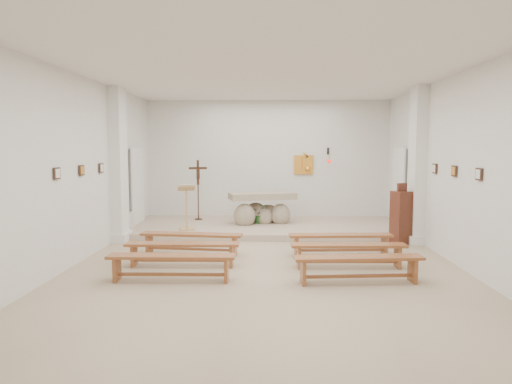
{
  "coord_description": "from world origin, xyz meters",
  "views": [
    {
      "loc": [
        0.09,
        -8.28,
        2.15
      ],
      "look_at": [
        -0.22,
        1.6,
        1.18
      ],
      "focal_mm": 32.0,
      "sensor_mm": 36.0,
      "label": 1
    }
  ],
  "objects_px": {
    "lectern": "(187,207)",
    "bench_right_third": "(358,263)",
    "crucifix_stand": "(198,185)",
    "bench_right_front": "(341,240)",
    "donation_pedestal": "(401,217)",
    "bench_left_second": "(182,249)",
    "bench_left_third": "(171,261)",
    "bench_left_front": "(191,239)",
    "altar": "(262,210)",
    "bench_right_second": "(348,250)"
  },
  "relations": [
    {
      "from": "bench_right_front",
      "to": "bench_right_third",
      "type": "height_order",
      "value": "same"
    },
    {
      "from": "bench_right_front",
      "to": "crucifix_stand",
      "type": "bearing_deg",
      "value": 130.38
    },
    {
      "from": "donation_pedestal",
      "to": "bench_right_front",
      "type": "height_order",
      "value": "donation_pedestal"
    },
    {
      "from": "bench_left_second",
      "to": "bench_right_second",
      "type": "xyz_separation_m",
      "value": [
        2.99,
        0.0,
        0.0
      ]
    },
    {
      "from": "donation_pedestal",
      "to": "bench_left_third",
      "type": "xyz_separation_m",
      "value": [
        -4.51,
        -3.05,
        -0.28
      ]
    },
    {
      "from": "lectern",
      "to": "donation_pedestal",
      "type": "bearing_deg",
      "value": -24.26
    },
    {
      "from": "bench_right_front",
      "to": "bench_left_second",
      "type": "relative_size",
      "value": 1.01
    },
    {
      "from": "crucifix_stand",
      "to": "bench_right_third",
      "type": "distance_m",
      "value": 6.4
    },
    {
      "from": "donation_pedestal",
      "to": "bench_left_second",
      "type": "bearing_deg",
      "value": -176.03
    },
    {
      "from": "bench_left_second",
      "to": "bench_left_third",
      "type": "xyz_separation_m",
      "value": [
        0.0,
        -0.93,
        0.0
      ]
    },
    {
      "from": "lectern",
      "to": "bench_left_front",
      "type": "relative_size",
      "value": 0.55
    },
    {
      "from": "donation_pedestal",
      "to": "bench_right_second",
      "type": "height_order",
      "value": "donation_pedestal"
    },
    {
      "from": "altar",
      "to": "bench_left_third",
      "type": "height_order",
      "value": "altar"
    },
    {
      "from": "bench_right_front",
      "to": "bench_right_third",
      "type": "distance_m",
      "value": 1.85
    },
    {
      "from": "altar",
      "to": "donation_pedestal",
      "type": "distance_m",
      "value": 3.62
    },
    {
      "from": "altar",
      "to": "bench_left_third",
      "type": "xyz_separation_m",
      "value": [
        -1.36,
        -4.81,
        -0.17
      ]
    },
    {
      "from": "bench_left_front",
      "to": "bench_right_third",
      "type": "bearing_deg",
      "value": -25.91
    },
    {
      "from": "bench_right_third",
      "to": "bench_left_second",
      "type": "bearing_deg",
      "value": 157.51
    },
    {
      "from": "altar",
      "to": "bench_right_second",
      "type": "xyz_separation_m",
      "value": [
        1.63,
        -3.89,
        -0.17
      ]
    },
    {
      "from": "altar",
      "to": "bench_left_second",
      "type": "bearing_deg",
      "value": -124.66
    },
    {
      "from": "altar",
      "to": "crucifix_stand",
      "type": "xyz_separation_m",
      "value": [
        -1.77,
        0.55,
        0.61
      ]
    },
    {
      "from": "bench_right_third",
      "to": "bench_left_front",
      "type": "bearing_deg",
      "value": 142.94
    },
    {
      "from": "crucifix_stand",
      "to": "bench_left_front",
      "type": "bearing_deg",
      "value": -99.33
    },
    {
      "from": "lectern",
      "to": "bench_right_front",
      "type": "xyz_separation_m",
      "value": [
        3.44,
        -1.94,
        -0.38
      ]
    },
    {
      "from": "bench_right_second",
      "to": "bench_right_third",
      "type": "relative_size",
      "value": 0.99
    },
    {
      "from": "crucifix_stand",
      "to": "bench_right_third",
      "type": "bearing_deg",
      "value": -73.67
    },
    {
      "from": "crucifix_stand",
      "to": "altar",
      "type": "bearing_deg",
      "value": -33.38
    },
    {
      "from": "donation_pedestal",
      "to": "bench_right_front",
      "type": "xyz_separation_m",
      "value": [
        -1.53,
        -1.2,
        -0.28
      ]
    },
    {
      "from": "altar",
      "to": "bench_right_second",
      "type": "relative_size",
      "value": 0.89
    },
    {
      "from": "lectern",
      "to": "crucifix_stand",
      "type": "xyz_separation_m",
      "value": [
        0.03,
        1.57,
        0.4
      ]
    },
    {
      "from": "altar",
      "to": "bench_right_second",
      "type": "distance_m",
      "value": 4.22
    },
    {
      "from": "crucifix_stand",
      "to": "donation_pedestal",
      "type": "bearing_deg",
      "value": -41.19
    },
    {
      "from": "bench_right_front",
      "to": "bench_left_third",
      "type": "distance_m",
      "value": 3.51
    },
    {
      "from": "lectern",
      "to": "bench_right_third",
      "type": "height_order",
      "value": "lectern"
    },
    {
      "from": "crucifix_stand",
      "to": "donation_pedestal",
      "type": "distance_m",
      "value": 5.47
    },
    {
      "from": "donation_pedestal",
      "to": "bench_left_third",
      "type": "height_order",
      "value": "donation_pedestal"
    },
    {
      "from": "bench_right_second",
      "to": "altar",
      "type": "bearing_deg",
      "value": 110.79
    },
    {
      "from": "lectern",
      "to": "bench_right_third",
      "type": "distance_m",
      "value": 5.13
    },
    {
      "from": "lectern",
      "to": "bench_left_third",
      "type": "xyz_separation_m",
      "value": [
        0.45,
        -3.79,
        -0.38
      ]
    },
    {
      "from": "lectern",
      "to": "bench_left_second",
      "type": "relative_size",
      "value": 0.55
    },
    {
      "from": "lectern",
      "to": "bench_right_front",
      "type": "relative_size",
      "value": 0.55
    },
    {
      "from": "bench_right_front",
      "to": "bench_right_third",
      "type": "bearing_deg",
      "value": -93.69
    },
    {
      "from": "altar",
      "to": "bench_right_front",
      "type": "height_order",
      "value": "altar"
    },
    {
      "from": "altar",
      "to": "crucifix_stand",
      "type": "relative_size",
      "value": 1.11
    },
    {
      "from": "lectern",
      "to": "donation_pedestal",
      "type": "relative_size",
      "value": 0.83
    },
    {
      "from": "lectern",
      "to": "bench_right_second",
      "type": "xyz_separation_m",
      "value": [
        3.44,
        -2.86,
        -0.38
      ]
    },
    {
      "from": "bench_right_third",
      "to": "donation_pedestal",
      "type": "bearing_deg",
      "value": 58.17
    },
    {
      "from": "crucifix_stand",
      "to": "bench_left_third",
      "type": "bearing_deg",
      "value": -101.64
    },
    {
      "from": "lectern",
      "to": "bench_left_second",
      "type": "xyz_separation_m",
      "value": [
        0.45,
        -2.86,
        -0.38
      ]
    },
    {
      "from": "bench_right_third",
      "to": "crucifix_stand",
      "type": "bearing_deg",
      "value": 117.11
    }
  ]
}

